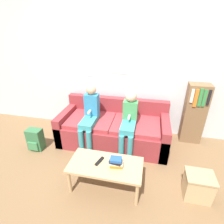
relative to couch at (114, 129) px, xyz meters
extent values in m
plane|color=brown|center=(0.00, -0.55, -0.27)|extent=(10.00, 10.00, 0.00)
cube|color=silver|center=(0.00, 0.53, 1.03)|extent=(8.00, 0.06, 2.60)
cube|color=silver|center=(-0.54, 0.50, 0.97)|extent=(0.22, 0.00, 0.27)
cube|color=white|center=(0.00, 0.50, 1.08)|extent=(0.31, 0.00, 0.33)
cube|color=maroon|center=(0.00, -0.03, -0.07)|extent=(1.96, 0.87, 0.41)
cube|color=maroon|center=(0.00, 0.33, 0.32)|extent=(1.96, 0.14, 0.35)
cube|color=maroon|center=(-0.91, -0.03, 0.01)|extent=(0.14, 0.87, 0.57)
cube|color=maroon|center=(0.91, -0.03, 0.01)|extent=(0.14, 0.87, 0.57)
cube|color=#A1343A|center=(-0.41, -0.07, 0.18)|extent=(0.82, 0.71, 0.07)
cube|color=#A1343A|center=(0.41, -0.07, 0.18)|extent=(0.82, 0.71, 0.07)
cube|color=tan|center=(0.12, -1.06, 0.11)|extent=(0.96, 0.48, 0.04)
cylinder|color=tan|center=(-0.32, -1.25, -0.09)|extent=(0.04, 0.04, 0.36)
cylinder|color=tan|center=(0.56, -1.25, -0.09)|extent=(0.04, 0.04, 0.36)
cylinder|color=tan|center=(-0.32, -0.86, -0.09)|extent=(0.04, 0.04, 0.36)
cylinder|color=tan|center=(0.56, -0.86, -0.09)|extent=(0.04, 0.04, 0.36)
cylinder|color=teal|center=(-0.45, -0.49, -0.03)|extent=(0.09, 0.09, 0.48)
cylinder|color=teal|center=(-0.31, -0.49, -0.03)|extent=(0.09, 0.09, 0.48)
cube|color=teal|center=(-0.38, -0.22, 0.26)|extent=(0.23, 0.54, 0.09)
cube|color=teal|center=(-0.38, -0.06, 0.49)|extent=(0.24, 0.16, 0.38)
sphere|color=tan|center=(-0.38, -0.06, 0.76)|extent=(0.17, 0.17, 0.17)
cube|color=white|center=(-0.38, -0.21, 0.41)|extent=(0.03, 0.12, 0.03)
cylinder|color=teal|center=(0.23, -0.49, -0.03)|extent=(0.09, 0.09, 0.48)
cylinder|color=teal|center=(0.37, -0.49, -0.03)|extent=(0.09, 0.09, 0.48)
cube|color=teal|center=(0.30, -0.22, 0.26)|extent=(0.23, 0.54, 0.09)
cube|color=#429356|center=(0.30, -0.06, 0.46)|extent=(0.24, 0.16, 0.31)
sphere|color=beige|center=(0.30, -0.06, 0.71)|extent=(0.19, 0.19, 0.19)
cube|color=white|center=(0.30, -0.21, 0.40)|extent=(0.03, 0.12, 0.03)
cube|color=black|center=(0.03, -1.03, 0.13)|extent=(0.09, 0.17, 0.02)
cube|color=orange|center=(0.26, -1.05, 0.14)|extent=(0.17, 0.14, 0.03)
cube|color=silver|center=(0.26, -1.05, 0.16)|extent=(0.18, 0.11, 0.02)
cube|color=black|center=(0.25, -1.05, 0.19)|extent=(0.16, 0.11, 0.04)
cube|color=#23519E|center=(0.26, -1.06, 0.23)|extent=(0.16, 0.12, 0.04)
cube|color=brown|center=(1.43, 0.36, 0.29)|extent=(0.37, 0.25, 1.12)
cube|color=silver|center=(1.29, 0.23, 0.68)|extent=(0.04, 0.02, 0.24)
cube|color=orange|center=(1.36, 0.23, 0.64)|extent=(0.05, 0.02, 0.31)
cube|color=#2D8442|center=(1.43, 0.23, 0.66)|extent=(0.05, 0.02, 0.31)
cube|color=#2D8442|center=(1.49, 0.23, 0.66)|extent=(0.05, 0.02, 0.29)
cube|color=black|center=(1.56, 0.23, 0.67)|extent=(0.04, 0.02, 0.27)
cube|color=tan|center=(1.31, -0.96, -0.10)|extent=(0.32, 0.26, 0.34)
cube|color=tan|center=(1.31, -0.96, 0.08)|extent=(0.34, 0.28, 0.02)
cube|color=#336B42|center=(-1.30, -0.53, -0.07)|extent=(0.26, 0.17, 0.40)
cube|color=#3D804F|center=(-1.30, -0.63, -0.15)|extent=(0.18, 0.03, 0.16)
camera|label=1|loc=(0.57, -2.72, 1.75)|focal=28.00mm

